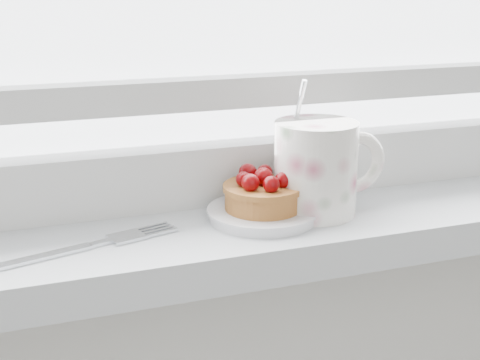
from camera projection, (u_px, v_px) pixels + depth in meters
name	position (u px, v px, depth m)	size (l,w,h in m)	color
saucer	(263.00, 213.00, 0.74)	(0.12, 0.12, 0.01)	silver
raspberry_tart	(263.00, 192.00, 0.73)	(0.09, 0.09, 0.05)	brown
floral_mug	(318.00, 166.00, 0.74)	(0.13, 0.09, 0.15)	white
fork	(72.00, 250.00, 0.65)	(0.22, 0.08, 0.00)	silver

